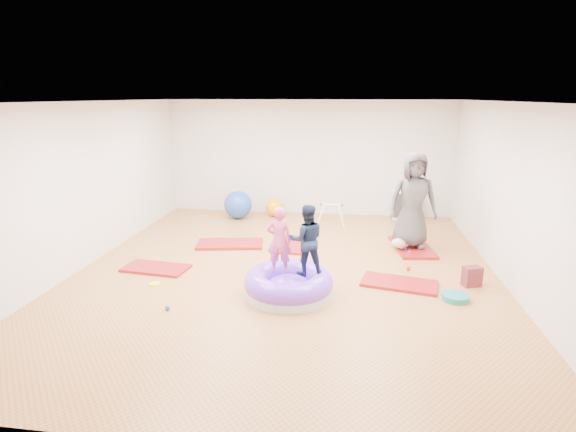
# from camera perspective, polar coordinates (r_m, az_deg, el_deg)

# --- Properties ---
(room) EXTENTS (7.01, 8.01, 2.81)m
(room) POSITION_cam_1_polar(r_m,az_deg,el_deg) (7.26, -0.32, 3.21)
(room) COLOR #A35930
(room) RESTS_ON ground
(gym_mat_front_left) EXTENTS (1.16, 0.67, 0.05)m
(gym_mat_front_left) POSITION_cam_1_polar(r_m,az_deg,el_deg) (8.08, -16.43, -6.37)
(gym_mat_front_left) COLOR #A11703
(gym_mat_front_left) RESTS_ON ground
(gym_mat_mid_left) EXTENTS (1.38, 0.85, 0.05)m
(gym_mat_mid_left) POSITION_cam_1_polar(r_m,az_deg,el_deg) (9.05, -7.39, -3.53)
(gym_mat_mid_left) COLOR #A11703
(gym_mat_mid_left) RESTS_ON ground
(gym_mat_center_back) EXTENTS (0.56, 1.09, 0.05)m
(gym_mat_center_back) POSITION_cam_1_polar(r_m,az_deg,el_deg) (8.94, 0.69, -3.66)
(gym_mat_center_back) COLOR #A11703
(gym_mat_center_back) RESTS_ON ground
(gym_mat_right) EXTENTS (1.26, 0.82, 0.05)m
(gym_mat_right) POSITION_cam_1_polar(r_m,az_deg,el_deg) (7.37, 13.94, -8.30)
(gym_mat_right) COLOR #A11703
(gym_mat_right) RESTS_ON ground
(gym_mat_rear_right) EXTENTS (0.82, 1.39, 0.05)m
(gym_mat_rear_right) POSITION_cam_1_polar(r_m,az_deg,el_deg) (9.12, 15.46, -3.81)
(gym_mat_rear_right) COLOR #A11703
(gym_mat_rear_right) RESTS_ON ground
(inflatable_cushion) EXTENTS (1.33, 1.33, 0.42)m
(inflatable_cushion) POSITION_cam_1_polar(r_m,az_deg,el_deg) (6.76, 0.06, -8.71)
(inflatable_cushion) COLOR silver
(inflatable_cushion) RESTS_ON ground
(child_pink) EXTENTS (0.38, 0.27, 1.01)m
(child_pink) POSITION_cam_1_polar(r_m,az_deg,el_deg) (6.57, -1.14, -2.66)
(child_pink) COLOR #CA4B83
(child_pink) RESTS_ON inflatable_cushion
(child_navy) EXTENTS (0.58, 0.49, 1.05)m
(child_navy) POSITION_cam_1_polar(r_m,az_deg,el_deg) (6.51, 2.38, -2.64)
(child_navy) COLOR #121E36
(child_navy) RESTS_ON inflatable_cushion
(adult_caregiver) EXTENTS (0.96, 0.69, 1.83)m
(adult_caregiver) POSITION_cam_1_polar(r_m,az_deg,el_deg) (8.84, 15.58, 1.96)
(adult_caregiver) COLOR #414142
(adult_caregiver) RESTS_ON gym_mat_rear_right
(infant) EXTENTS (0.34, 0.35, 0.20)m
(infant) POSITION_cam_1_polar(r_m,az_deg,el_deg) (8.86, 14.11, -3.38)
(infant) COLOR silver
(infant) RESTS_ON gym_mat_rear_right
(ball_pit_balls) EXTENTS (3.84, 3.21, 0.07)m
(ball_pit_balls) POSITION_cam_1_polar(r_m,az_deg,el_deg) (7.85, 0.92, -6.28)
(ball_pit_balls) COLOR green
(ball_pit_balls) RESTS_ON ground
(exercise_ball_blue) EXTENTS (0.68, 0.68, 0.68)m
(exercise_ball_blue) POSITION_cam_1_polar(r_m,az_deg,el_deg) (10.92, -6.36, 1.44)
(exercise_ball_blue) COLOR #2347B7
(exercise_ball_blue) RESTS_ON ground
(exercise_ball_orange) EXTENTS (0.44, 0.44, 0.44)m
(exercise_ball_orange) POSITION_cam_1_polar(r_m,az_deg,el_deg) (11.08, -1.72, 1.11)
(exercise_ball_orange) COLOR #F8A605
(exercise_ball_orange) RESTS_ON ground
(infant_play_gym) EXTENTS (0.65, 0.62, 0.50)m
(infant_play_gym) POSITION_cam_1_polar(r_m,az_deg,el_deg) (10.32, 5.52, 0.63)
(infant_play_gym) COLOR white
(infant_play_gym) RESTS_ON ground
(cube_shelf) EXTENTS (0.69, 0.34, 0.69)m
(cube_shelf) POSITION_cam_1_polar(r_m,az_deg,el_deg) (11.20, 14.76, 1.40)
(cube_shelf) COLOR white
(cube_shelf) RESTS_ON ground
(balance_disc) EXTENTS (0.39, 0.39, 0.09)m
(balance_disc) POSITION_cam_1_polar(r_m,az_deg,el_deg) (7.09, 20.45, -9.63)
(balance_disc) COLOR #1C7A78
(balance_disc) RESTS_ON ground
(backpack) EXTENTS (0.32, 0.25, 0.32)m
(backpack) POSITION_cam_1_polar(r_m,az_deg,el_deg) (7.63, 22.32, -7.11)
(backpack) COLOR maroon
(backpack) RESTS_ON ground
(yellow_toy) EXTENTS (0.18, 0.18, 0.03)m
(yellow_toy) POSITION_cam_1_polar(r_m,az_deg,el_deg) (7.46, -16.58, -8.27)
(yellow_toy) COLOR yellow
(yellow_toy) RESTS_ON ground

